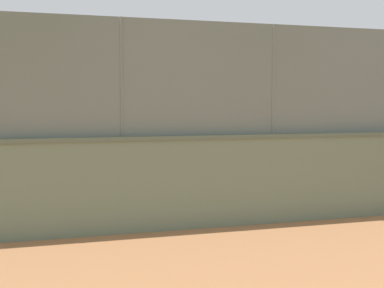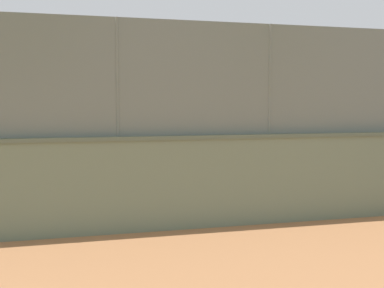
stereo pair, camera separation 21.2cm
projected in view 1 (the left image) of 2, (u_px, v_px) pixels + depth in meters
The scene contains 6 objects.
ground_plane at pixel (162, 159), 23.25m from camera, with size 260.00×260.00×0.00m, color #A36B42.
perimeter_wall at pixel (272, 177), 10.85m from camera, with size 25.73×0.46×1.86m.
fence_panel_on_wall at pixel (273, 79), 10.69m from camera, with size 25.29×0.08×2.26m.
player_foreground_swinging at pixel (106, 141), 21.72m from camera, with size 1.25×0.73×1.59m.
player_crossing_court at pixel (228, 145), 18.28m from camera, with size 0.80×1.28×1.72m.
sports_ball at pixel (130, 163), 21.10m from camera, with size 0.14×0.14×0.14m, color orange.
Camera 1 is at (5.30, 22.55, 2.48)m, focal length 48.24 mm.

